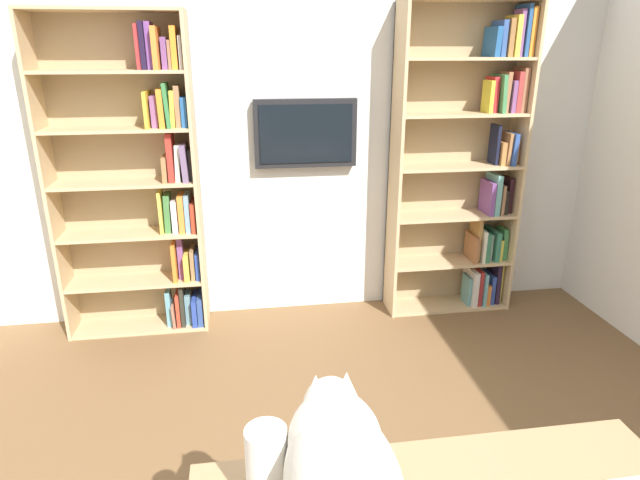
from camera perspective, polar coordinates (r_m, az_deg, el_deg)
The scene contains 6 objects.
wall_back at distance 3.77m, azimuth -2.80°, elevation 11.83°, with size 4.52×0.06×2.70m, color silver.
bookshelf_left at distance 3.98m, azimuth 15.77°, elevation 7.31°, with size 0.91×0.28×2.18m.
bookshelf_right at distance 3.70m, azimuth -18.33°, elevation 5.80°, with size 0.93×0.28×2.10m.
wall_mounted_tv at distance 3.70m, azimuth -1.56°, elevation 11.32°, with size 0.70×0.07×0.46m.
cat at distance 1.39m, azimuth 2.20°, elevation -23.72°, with size 0.28×0.65×0.37m.
paper_towel_roll at distance 1.50m, azimuth -5.67°, elevation -23.08°, with size 0.11×0.11×0.24m, color white.
Camera 1 is at (0.38, 1.49, 1.86)m, focal length 29.93 mm.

